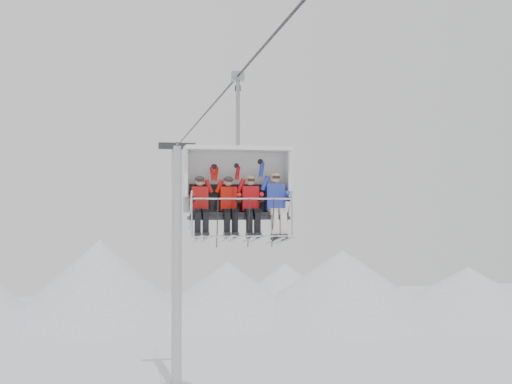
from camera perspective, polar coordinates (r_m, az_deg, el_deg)
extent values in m
cone|color=silver|center=(57.48, -13.73, -7.62)|extent=(16.00, 16.00, 7.00)
cone|color=silver|center=(57.21, -2.58, -8.69)|extent=(14.00, 14.00, 5.00)
cone|color=silver|center=(57.60, 7.71, -8.13)|extent=(18.00, 18.00, 6.00)
cone|color=silver|center=(60.40, 18.38, -8.47)|extent=(16.00, 16.00, 4.50)
cone|color=silver|center=(61.33, 2.60, -8.40)|extent=(12.00, 12.00, 4.50)
cylinder|color=#ABADB2|center=(35.31, -7.06, -6.74)|extent=(0.56, 0.56, 13.30)
cube|color=#303035|center=(35.26, -7.04, 4.07)|extent=(2.00, 0.35, 0.35)
cylinder|color=#303035|center=(13.64, 0.00, 12.06)|extent=(0.06, 50.00, 0.06)
cube|color=black|center=(15.41, -1.57, -1.98)|extent=(2.32, 0.55, 0.10)
cube|color=black|center=(15.66, -1.73, -0.55)|extent=(2.32, 0.10, 0.67)
cube|color=#303035|center=(15.41, -1.57, -2.32)|extent=(2.42, 0.60, 0.08)
cube|color=silver|center=(15.89, -1.86, 0.96)|extent=(2.58, 0.10, 1.54)
cube|color=silver|center=(15.54, -1.62, 3.84)|extent=(2.58, 0.90, 0.10)
cylinder|color=silver|center=(14.86, -1.21, -0.60)|extent=(2.36, 0.04, 0.04)
cylinder|color=silver|center=(14.82, -1.16, -3.96)|extent=(2.36, 0.04, 0.04)
cylinder|color=gray|center=(15.66, -1.63, 7.07)|extent=(0.10, 0.10, 1.77)
cube|color=gray|center=(15.80, -1.63, 10.26)|extent=(0.30, 0.18, 0.22)
cube|color=#AB1211|center=(15.32, -5.04, -0.61)|extent=(0.39, 0.26, 0.58)
sphere|color=tan|center=(15.28, -5.02, 0.94)|extent=(0.22, 0.22, 0.22)
cube|color=black|center=(14.88, -5.21, -2.73)|extent=(0.13, 0.15, 0.47)
cube|color=black|center=(14.90, -4.50, -2.73)|extent=(0.13, 0.15, 0.47)
cube|color=#AAACB3|center=(14.79, -5.17, -4.19)|extent=(0.09, 1.69, 0.26)
cube|color=#AAACB3|center=(14.81, -4.45, -4.19)|extent=(0.09, 1.69, 0.26)
cube|color=#BD1209|center=(15.41, -2.50, -0.61)|extent=(0.39, 0.26, 0.58)
sphere|color=tan|center=(15.37, -2.48, 0.93)|extent=(0.22, 0.22, 0.22)
cube|color=black|center=(14.96, -2.60, -2.72)|extent=(0.13, 0.15, 0.47)
cube|color=black|center=(14.99, -1.89, -2.72)|extent=(0.13, 0.15, 0.47)
cube|color=#AAACB3|center=(14.88, -2.54, -4.17)|extent=(0.09, 1.69, 0.26)
cube|color=#AAACB3|center=(14.91, -1.83, -4.17)|extent=(0.09, 1.69, 0.26)
cube|color=#BA0E13|center=(15.50, -0.55, -0.58)|extent=(0.40, 0.27, 0.60)
sphere|color=tan|center=(15.47, -0.52, 0.99)|extent=(0.22, 0.22, 0.22)
cube|color=black|center=(15.05, -0.60, -2.73)|extent=(0.13, 0.15, 0.48)
cube|color=black|center=(15.09, 0.12, -2.73)|extent=(0.13, 0.15, 0.48)
cube|color=#AAACB3|center=(14.97, -0.53, -4.20)|extent=(0.09, 1.69, 0.26)
cube|color=#AAACB3|center=(15.01, 0.20, -4.19)|extent=(0.09, 1.69, 0.26)
cube|color=#293EAF|center=(15.62, 1.68, -0.47)|extent=(0.44, 0.29, 0.65)
sphere|color=tan|center=(15.60, 1.71, 1.23)|extent=(0.24, 0.24, 0.24)
cube|color=silver|center=(15.18, 1.66, -2.80)|extent=(0.15, 0.15, 0.53)
cube|color=silver|center=(15.23, 2.44, -2.80)|extent=(0.15, 0.15, 0.53)
cube|color=#AAACB3|center=(15.10, 1.75, -4.35)|extent=(0.10, 1.69, 0.26)
cube|color=#AAACB3|center=(15.15, 2.53, -4.33)|extent=(0.10, 1.69, 0.26)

